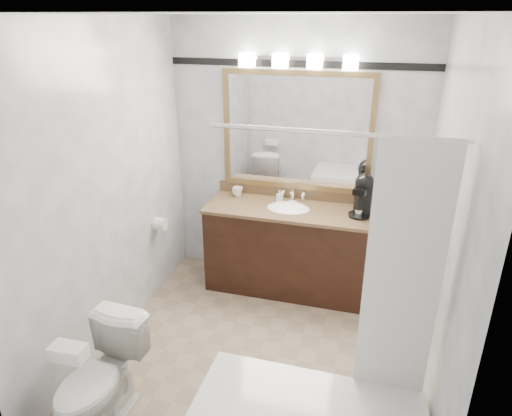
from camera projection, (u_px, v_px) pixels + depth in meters
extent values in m
cube|color=#9B8469|center=(259.00, 354.00, 3.64)|extent=(2.40, 2.60, 0.01)
cube|color=white|center=(260.00, 13.00, 2.67)|extent=(2.40, 2.60, 0.01)
cube|color=white|center=(296.00, 157.00, 4.31)|extent=(2.40, 0.01, 2.50)
cube|color=white|center=(181.00, 322.00, 2.00)|extent=(2.40, 0.01, 2.50)
cube|color=white|center=(106.00, 193.00, 3.46)|extent=(0.01, 2.60, 2.50)
cube|color=white|center=(445.00, 230.00, 2.85)|extent=(0.01, 2.60, 2.50)
cube|color=black|center=(287.00, 250.00, 4.38)|extent=(1.50, 0.55, 0.82)
cube|color=#9A7449|center=(288.00, 209.00, 4.22)|extent=(1.53, 0.58, 0.03)
cube|color=#9A7449|center=(294.00, 193.00, 4.43)|extent=(1.53, 0.03, 0.10)
ellipsoid|color=white|center=(288.00, 211.00, 4.22)|extent=(0.44, 0.34, 0.14)
cube|color=olive|center=(298.00, 73.00, 3.99)|extent=(1.40, 0.04, 0.05)
cube|color=olive|center=(294.00, 186.00, 4.40)|extent=(1.40, 0.04, 0.05)
cube|color=olive|center=(227.00, 128.00, 4.36)|extent=(0.05, 0.04, 1.00)
cube|color=olive|center=(371.00, 137.00, 4.02)|extent=(0.05, 0.04, 1.00)
cube|color=white|center=(296.00, 132.00, 4.20)|extent=(1.30, 0.01, 1.00)
cube|color=silver|center=(299.00, 58.00, 3.93)|extent=(0.90, 0.05, 0.03)
cube|color=white|center=(247.00, 60.00, 4.01)|extent=(0.12, 0.12, 0.12)
cube|color=white|center=(280.00, 61.00, 3.93)|extent=(0.12, 0.12, 0.12)
cube|color=white|center=(315.00, 62.00, 3.86)|extent=(0.12, 0.12, 0.12)
cube|color=white|center=(351.00, 62.00, 3.78)|extent=(0.12, 0.12, 0.12)
cube|color=black|center=(299.00, 64.00, 3.97)|extent=(2.40, 0.01, 0.06)
cylinder|color=silver|center=(333.00, 133.00, 2.27)|extent=(1.30, 0.02, 0.02)
cube|color=white|center=(402.00, 280.00, 2.46)|extent=(0.40, 0.04, 1.55)
cylinder|color=white|center=(160.00, 224.00, 4.24)|extent=(0.11, 0.12, 0.12)
imported|color=white|center=(99.00, 381.00, 2.89)|extent=(0.44, 0.71, 0.70)
cube|color=white|center=(68.00, 352.00, 2.56)|extent=(0.21, 0.12, 0.08)
cylinder|color=black|center=(359.00, 215.00, 4.03)|extent=(0.20, 0.20, 0.02)
cylinder|color=black|center=(363.00, 198.00, 4.03)|extent=(0.16, 0.16, 0.28)
sphere|color=black|center=(365.00, 183.00, 3.97)|extent=(0.17, 0.17, 0.17)
cube|color=black|center=(361.00, 191.00, 3.92)|extent=(0.14, 0.14, 0.05)
cylinder|color=silver|center=(359.00, 213.00, 4.00)|extent=(0.07, 0.07, 0.07)
imported|color=white|center=(237.00, 192.00, 4.49)|extent=(0.12, 0.12, 0.08)
imported|color=white|center=(238.00, 192.00, 4.48)|extent=(0.11, 0.11, 0.09)
imported|color=white|center=(280.00, 196.00, 4.34)|extent=(0.06, 0.06, 0.11)
cube|color=#EDE5C3|center=(292.00, 202.00, 4.31)|extent=(0.08, 0.07, 0.02)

